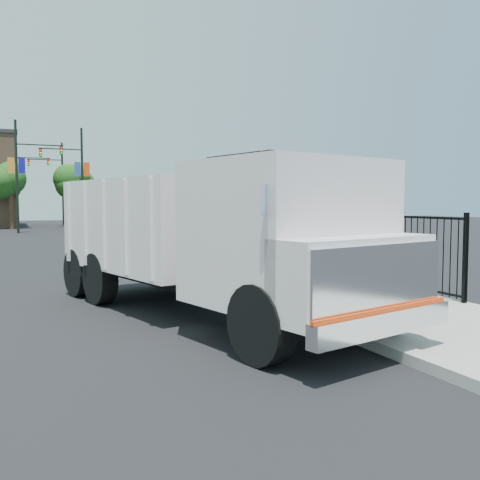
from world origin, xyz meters
name	(u,v)px	position (x,y,z in m)	size (l,w,h in m)	color
ground	(265,305)	(0.00, 0.00, 0.00)	(120.00, 120.00, 0.00)	black
sidewalk	(401,312)	(1.93, -2.00, 0.06)	(3.55, 12.00, 0.12)	#9E998E
curb	(315,320)	(0.00, -2.00, 0.08)	(0.30, 12.00, 0.16)	#ADAAA3
ramp	(161,246)	(2.12, 16.00, 0.00)	(3.95, 24.00, 1.70)	#9E998E
iron_fence	(217,231)	(3.55, 12.00, 0.90)	(0.10, 28.00, 1.80)	black
truck	(211,232)	(-1.47, -0.67, 1.61)	(4.56, 8.76, 2.87)	black
worker	(313,258)	(0.70, -0.79, 1.06)	(0.68, 0.45, 1.88)	maroon
debris	(296,285)	(1.44, 1.21, 0.16)	(0.32, 0.32, 0.08)	silver
light_pole_0	(21,172)	(-3.90, 31.10, 4.36)	(3.77, 0.22, 8.00)	black
light_pole_1	(78,175)	(0.29, 33.59, 4.36)	(3.78, 0.22, 8.00)	black
light_pole_2	(17,179)	(-3.96, 43.21, 4.36)	(3.77, 0.22, 8.00)	black
light_pole_3	(59,180)	(-0.13, 44.85, 4.36)	(3.78, 0.22, 8.00)	black
tree_0	(10,181)	(-4.57, 37.78, 3.95)	(2.78, 2.78, 5.39)	#382314
tree_1	(71,183)	(0.60, 41.50, 3.95)	(2.68, 2.68, 5.34)	#382314
tree_2	(4,185)	(-5.05, 49.49, 3.96)	(2.79, 2.79, 5.40)	#382314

